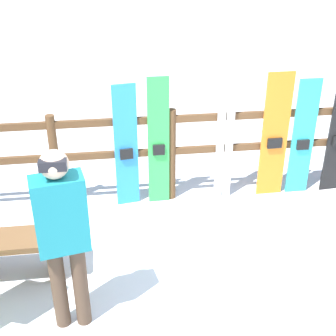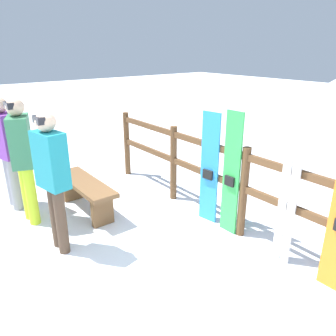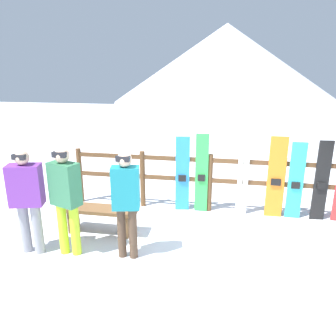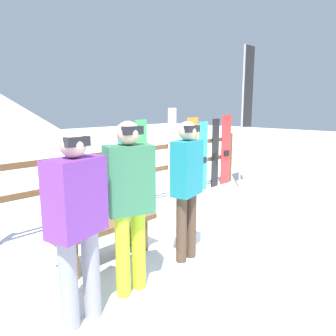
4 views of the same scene
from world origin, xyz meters
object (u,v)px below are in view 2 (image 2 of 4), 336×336
person_plaid_green (22,153)px  bench (85,189)px  snowboard_green (231,175)px  person_teal (52,173)px  snowboard_blue (209,169)px  person_purple (7,147)px  ski_pair_white (290,188)px

person_plaid_green → bench: bearing=73.5°
person_plaid_green → snowboard_green: (1.79, 1.85, -0.18)m
person_teal → snowboard_blue: person_teal is taller
person_teal → snowboard_green: size_ratio=1.04×
person_purple → person_plaid_green: (0.57, 0.05, 0.04)m
person_purple → snowboard_green: (2.36, 1.90, -0.15)m
snowboard_blue → person_purple: bearing=-136.4°
bench → snowboard_blue: bearing=43.5°
bench → person_plaid_green: size_ratio=0.78×
person_teal → person_plaid_green: bearing=-176.2°
person_teal → snowboard_blue: (0.56, 1.79, -0.21)m
bench → ski_pair_white: 2.67m
snowboard_blue → ski_pair_white: ski_pair_white is taller
bench → snowboard_green: (1.59, 1.16, 0.42)m
person_purple → ski_pair_white: 3.66m
ski_pair_white → bench: bearing=-153.6°
snowboard_green → ski_pair_white: ski_pair_white is taller
snowboard_blue → person_plaid_green: bearing=-127.6°
bench → snowboard_green: 2.01m
bench → person_teal: size_ratio=0.80×
person_purple → snowboard_blue: person_purple is taller
person_teal → person_plaid_green: (-0.87, -0.06, 0.01)m
person_teal → person_plaid_green: size_ratio=0.98×
person_purple → ski_pair_white: bearing=31.4°
bench → person_teal: 1.10m
person_plaid_green → snowboard_green: person_plaid_green is taller
person_plaid_green → snowboard_blue: size_ratio=1.11×
bench → person_teal: bearing=-43.4°
person_purple → person_plaid_green: bearing=5.4°
bench → person_teal: (0.67, -0.63, 0.60)m
person_plaid_green → snowboard_blue: (1.43, 1.85, -0.22)m
person_purple → snowboard_green: person_purple is taller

